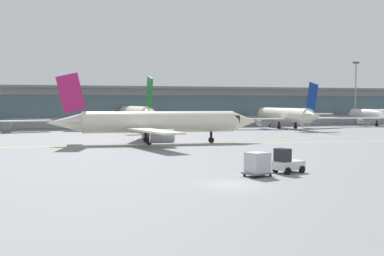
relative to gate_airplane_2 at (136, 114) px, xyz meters
The scene contains 10 objects.
ground_plane 70.51m from the gate_airplane_2, 95.01° to the right, with size 400.00×400.00×0.00m, color gray.
taxiway_centreline_stripe 37.24m from the gate_airplane_2, 94.85° to the right, with size 110.00×0.36×0.01m, color yellow.
terminal_concourse 17.40m from the gate_airplane_2, 110.82° to the left, with size 202.12×11.00×9.60m.
gate_airplane_2 is the anchor object (origin of this frame).
gate_airplane_3 32.88m from the gate_airplane_2, ahead, with size 27.87×29.89×9.92m.
gate_airplane_4 60.06m from the gate_airplane_2, ahead, with size 25.04×26.91×8.92m.
taxiing_regional_jet 35.10m from the gate_airplane_2, 95.76° to the right, with size 30.13×27.88×9.98m.
baggage_tug 66.25m from the gate_airplane_2, 89.69° to the right, with size 2.91×2.25×2.10m.
cargo_dolly_lead 67.33m from the gate_airplane_2, 92.40° to the right, with size 2.49×2.17×1.94m.
apron_light_mast_1 60.77m from the gate_airplane_2, ahead, with size 1.80×0.36×16.43m.
Camera 1 is at (-13.20, -32.74, 6.01)m, focal length 45.87 mm.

